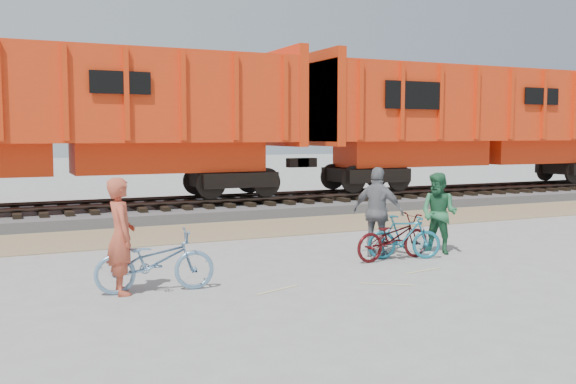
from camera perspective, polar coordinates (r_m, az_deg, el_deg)
name	(u,v)px	position (r m, az deg, el deg)	size (l,w,h in m)	color
ground	(311,274)	(11.47, 2.05, -7.33)	(120.00, 120.00, 0.00)	#9E9E99
gravel_strip	(214,231)	(16.49, -6.60, -3.48)	(120.00, 3.00, 0.02)	#927B5B
ballast_bed	(178,211)	(19.80, -9.76, -1.66)	(120.00, 4.00, 0.30)	slate
track	(178,200)	(19.76, -9.78, -0.73)	(120.00, 2.60, 0.24)	black
hopper_car_center	(60,115)	(19.08, -19.62, 6.46)	(14.00, 3.13, 4.65)	black
hopper_car_right	(481,120)	(25.32, 16.76, 6.15)	(14.00, 3.13, 4.65)	black
bicycle_blue	(155,261)	(10.35, -11.74, -6.05)	(0.65, 1.86, 0.98)	#6991B4
bicycle_teal	(404,237)	(12.98, 10.28, -3.97)	(0.41, 1.47, 0.88)	#1A7089
bicycle_maroon	(393,237)	(12.85, 9.31, -3.98)	(0.60, 1.73, 0.91)	#440C0E
person_solo	(121,236)	(10.28, -14.64, -3.81)	(0.66, 0.44, 1.82)	#BC4B33
person_man	(439,213)	(13.67, 13.27, -1.86)	(0.82, 0.64, 1.69)	#2A6C43
person_woman	(378,212)	(13.06, 8.00, -1.78)	(1.07, 0.45, 1.82)	slate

